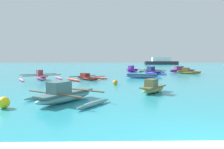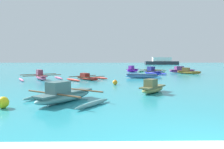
{
  "view_description": "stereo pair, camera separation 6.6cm",
  "coord_description": "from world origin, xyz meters",
  "px_view_note": "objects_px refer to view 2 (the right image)",
  "views": [
    {
      "loc": [
        -2.54,
        -3.24,
        1.91
      ],
      "look_at": [
        -2.13,
        18.85,
        0.25
      ],
      "focal_mm": 32.0,
      "sensor_mm": 36.0,
      "label": 1
    },
    {
      "loc": [
        -2.47,
        -3.24,
        1.91
      ],
      "look_at": [
        -2.13,
        18.85,
        0.25
      ],
      "focal_mm": 32.0,
      "sensor_mm": 36.0,
      "label": 2
    }
  ],
  "objects_px": {
    "moored_boat_9": "(87,78)",
    "moored_boat_7": "(153,72)",
    "moored_boat_4": "(152,88)",
    "moored_boat_6": "(142,76)",
    "moored_boat_8": "(188,72)",
    "moored_boat_5": "(40,77)",
    "moored_boat_0": "(152,71)",
    "moored_boat_3": "(64,95)",
    "mooring_buoy_1": "(115,82)",
    "distant_ferry": "(162,62)",
    "moored_boat_1": "(182,70)",
    "moored_boat_2": "(132,70)",
    "mooring_buoy_2": "(3,102)"
  },
  "relations": [
    {
      "from": "moored_boat_5",
      "to": "mooring_buoy_1",
      "type": "distance_m",
      "value": 8.02
    },
    {
      "from": "moored_boat_4",
      "to": "moored_boat_8",
      "type": "xyz_separation_m",
      "value": [
        8.08,
        15.02,
        0.01
      ]
    },
    {
      "from": "moored_boat_1",
      "to": "moored_boat_7",
      "type": "height_order",
      "value": "moored_boat_7"
    },
    {
      "from": "moored_boat_9",
      "to": "moored_boat_7",
      "type": "bearing_deg",
      "value": 87.89
    },
    {
      "from": "moored_boat_4",
      "to": "moored_boat_9",
      "type": "relative_size",
      "value": 0.54
    },
    {
      "from": "moored_boat_3",
      "to": "mooring_buoy_2",
      "type": "distance_m",
      "value": 2.42
    },
    {
      "from": "moored_boat_7",
      "to": "mooring_buoy_2",
      "type": "relative_size",
      "value": 8.33
    },
    {
      "from": "moored_boat_5",
      "to": "moored_boat_7",
      "type": "height_order",
      "value": "moored_boat_7"
    },
    {
      "from": "moored_boat_2",
      "to": "moored_boat_5",
      "type": "distance_m",
      "value": 15.33
    },
    {
      "from": "moored_boat_0",
      "to": "moored_boat_9",
      "type": "bearing_deg",
      "value": 177.15
    },
    {
      "from": "moored_boat_3",
      "to": "moored_boat_6",
      "type": "distance_m",
      "value": 12.6
    },
    {
      "from": "moored_boat_4",
      "to": "mooring_buoy_1",
      "type": "xyz_separation_m",
      "value": [
        -2.04,
        3.69,
        -0.1
      ]
    },
    {
      "from": "moored_boat_8",
      "to": "moored_boat_9",
      "type": "bearing_deg",
      "value": -109.25
    },
    {
      "from": "moored_boat_5",
      "to": "moored_boat_8",
      "type": "bearing_deg",
      "value": 82.35
    },
    {
      "from": "moored_boat_8",
      "to": "mooring_buoy_1",
      "type": "bearing_deg",
      "value": -91.81
    },
    {
      "from": "distant_ferry",
      "to": "moored_boat_4",
      "type": "bearing_deg",
      "value": -105.25
    },
    {
      "from": "moored_boat_7",
      "to": "mooring_buoy_1",
      "type": "relative_size",
      "value": 10.3
    },
    {
      "from": "mooring_buoy_1",
      "to": "moored_boat_3",
      "type": "bearing_deg",
      "value": -112.18
    },
    {
      "from": "moored_boat_0",
      "to": "moored_boat_9",
      "type": "xyz_separation_m",
      "value": [
        -8.54,
        -10.94,
        0.01
      ]
    },
    {
      "from": "moored_boat_0",
      "to": "mooring_buoy_2",
      "type": "height_order",
      "value": "mooring_buoy_2"
    },
    {
      "from": "moored_boat_4",
      "to": "moored_boat_7",
      "type": "bearing_deg",
      "value": 26.95
    },
    {
      "from": "moored_boat_3",
      "to": "moored_boat_8",
      "type": "bearing_deg",
      "value": -2.71
    },
    {
      "from": "moored_boat_7",
      "to": "mooring_buoy_2",
      "type": "bearing_deg",
      "value": -62.06
    },
    {
      "from": "moored_boat_2",
      "to": "moored_boat_9",
      "type": "distance_m",
      "value": 13.0
    },
    {
      "from": "moored_boat_1",
      "to": "moored_boat_6",
      "type": "relative_size",
      "value": 1.26
    },
    {
      "from": "mooring_buoy_1",
      "to": "moored_boat_2",
      "type": "bearing_deg",
      "value": 78.51
    },
    {
      "from": "moored_boat_8",
      "to": "mooring_buoy_1",
      "type": "height_order",
      "value": "moored_boat_8"
    },
    {
      "from": "moored_boat_0",
      "to": "moored_boat_6",
      "type": "bearing_deg",
      "value": -163.18
    },
    {
      "from": "moored_boat_0",
      "to": "moored_boat_3",
      "type": "xyz_separation_m",
      "value": [
        -8.48,
        -20.82,
        0.13
      ]
    },
    {
      "from": "moored_boat_2",
      "to": "moored_boat_1",
      "type": "bearing_deg",
      "value": -48.49
    },
    {
      "from": "moored_boat_5",
      "to": "distant_ferry",
      "type": "xyz_separation_m",
      "value": [
        26.62,
        56.93,
        0.83
      ]
    },
    {
      "from": "moored_boat_6",
      "to": "distant_ferry",
      "type": "relative_size",
      "value": 0.27
    },
    {
      "from": "moored_boat_2",
      "to": "moored_boat_8",
      "type": "height_order",
      "value": "moored_boat_2"
    },
    {
      "from": "moored_boat_3",
      "to": "distant_ferry",
      "type": "xyz_separation_m",
      "value": [
        22.13,
        66.98,
        0.81
      ]
    },
    {
      "from": "moored_boat_0",
      "to": "moored_boat_3",
      "type": "bearing_deg",
      "value": -167.04
    },
    {
      "from": "moored_boat_1",
      "to": "distant_ferry",
      "type": "relative_size",
      "value": 0.34
    },
    {
      "from": "moored_boat_9",
      "to": "moored_boat_8",
      "type": "bearing_deg",
      "value": 80.65
    },
    {
      "from": "moored_boat_0",
      "to": "moored_boat_4",
      "type": "xyz_separation_m",
      "value": [
        -3.96,
        -18.41,
        0.1
      ]
    },
    {
      "from": "distant_ferry",
      "to": "moored_boat_0",
      "type": "bearing_deg",
      "value": -106.47
    },
    {
      "from": "moored_boat_4",
      "to": "moored_boat_6",
      "type": "bearing_deg",
      "value": 34.01
    },
    {
      "from": "moored_boat_0",
      "to": "moored_boat_6",
      "type": "height_order",
      "value": "moored_boat_6"
    },
    {
      "from": "moored_boat_2",
      "to": "mooring_buoy_2",
      "type": "relative_size",
      "value": 4.99
    },
    {
      "from": "moored_boat_0",
      "to": "mooring_buoy_1",
      "type": "relative_size",
      "value": 11.15
    },
    {
      "from": "moored_boat_7",
      "to": "distant_ferry",
      "type": "relative_size",
      "value": 0.3
    },
    {
      "from": "moored_boat_6",
      "to": "moored_boat_7",
      "type": "distance_m",
      "value": 4.85
    },
    {
      "from": "moored_boat_1",
      "to": "moored_boat_9",
      "type": "relative_size",
      "value": 1.06
    },
    {
      "from": "moored_boat_0",
      "to": "mooring_buoy_1",
      "type": "distance_m",
      "value": 15.9
    },
    {
      "from": "moored_boat_4",
      "to": "moored_boat_8",
      "type": "height_order",
      "value": "moored_boat_8"
    },
    {
      "from": "moored_boat_2",
      "to": "mooring_buoy_2",
      "type": "height_order",
      "value": "moored_boat_2"
    },
    {
      "from": "moored_boat_8",
      "to": "moored_boat_3",
      "type": "bearing_deg",
      "value": -85.93
    }
  ]
}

